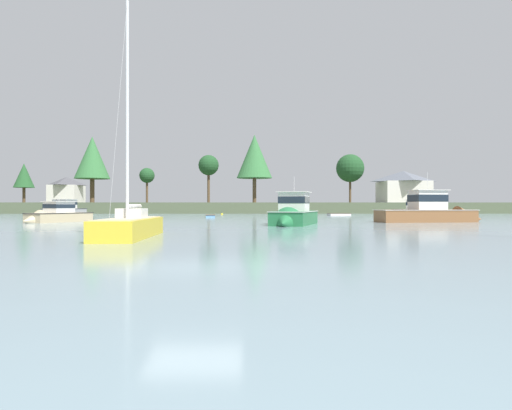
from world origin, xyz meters
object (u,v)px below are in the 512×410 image
cruiser_grey (62,211)px  sailboat_yellow (130,232)px  dinghy_skyblue (211,217)px  cruiser_green (293,218)px  cruiser_wood (435,215)px  cruiser_cream (417,212)px  cruiser_sand (54,218)px  mooring_buoy_yellow (222,214)px  dinghy_white (339,215)px

cruiser_grey → sailboat_yellow: bearing=-65.0°
dinghy_skyblue → cruiser_green: cruiser_green is taller
cruiser_wood → cruiser_cream: (7.88, 25.57, -0.11)m
cruiser_wood → dinghy_skyblue: 28.43m
cruiser_sand → cruiser_wood: bearing=-0.3°
cruiser_grey → cruiser_cream: bearing=-7.7°
cruiser_green → mooring_buoy_yellow: 41.58m
cruiser_sand → cruiser_grey: bearing=110.8°
mooring_buoy_yellow → cruiser_wood: bearing=-57.1°
cruiser_sand → cruiser_grey: (-12.53, 33.02, 0.18)m
dinghy_white → mooring_buoy_yellow: bearing=159.5°
dinghy_white → cruiser_green: cruiser_green is taller
cruiser_wood → cruiser_sand: bearing=179.7°
mooring_buoy_yellow → cruiser_cream: bearing=-16.5°
cruiser_green → cruiser_wood: bearing=23.6°
cruiser_sand → dinghy_white: (32.80, 27.35, -0.32)m
cruiser_wood → cruiser_green: (-14.34, -6.27, -0.09)m
sailboat_yellow → dinghy_white: bearing=67.0°
mooring_buoy_yellow → sailboat_yellow: bearing=-91.8°
mooring_buoy_yellow → dinghy_skyblue: bearing=-91.8°
cruiser_wood → cruiser_cream: 26.76m
cruiser_cream → cruiser_sand: bearing=-150.2°
cruiser_sand → sailboat_yellow: size_ratio=0.61×
dinghy_white → cruiser_cream: bearing=-9.8°
cruiser_grey → sailboat_yellow: 59.12m
cruiser_cream → cruiser_green: size_ratio=0.92×
dinghy_skyblue → cruiser_sand: bearing=-129.1°
cruiser_wood → dinghy_skyblue: cruiser_wood is taller
cruiser_wood → dinghy_skyblue: size_ratio=3.54×
cruiser_wood → cruiser_green: bearing=-156.4°
cruiser_sand → cruiser_wood: cruiser_wood is taller
cruiser_wood → mooring_buoy_yellow: bearing=122.9°
cruiser_cream → mooring_buoy_yellow: size_ratio=18.37×
cruiser_sand → cruiser_cream: bearing=29.8°
dinghy_white → mooring_buoy_yellow: (-18.69, 6.97, -0.06)m
dinghy_white → cruiser_wood: (3.65, -27.55, 0.55)m
dinghy_white → cruiser_wood: cruiser_wood is taller
cruiser_sand → cruiser_cream: 51.07m
cruiser_grey → cruiser_cream: (56.86, -7.65, -0.06)m
cruiser_grey → cruiser_cream: 57.37m
dinghy_white → cruiser_grey: size_ratio=0.38×
dinghy_white → sailboat_yellow: 52.08m
dinghy_skyblue → mooring_buoy_yellow: 17.68m
cruiser_cream → cruiser_green: cruiser_green is taller
dinghy_white → cruiser_cream: (11.53, -1.99, 0.44)m
cruiser_wood → sailboat_yellow: sailboat_yellow is taller
sailboat_yellow → mooring_buoy_yellow: bearing=88.2°
dinghy_white → sailboat_yellow: (-20.37, -47.93, 0.13)m
cruiser_cream → dinghy_skyblue: bearing=-164.2°
cruiser_grey → cruiser_wood: cruiser_wood is taller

